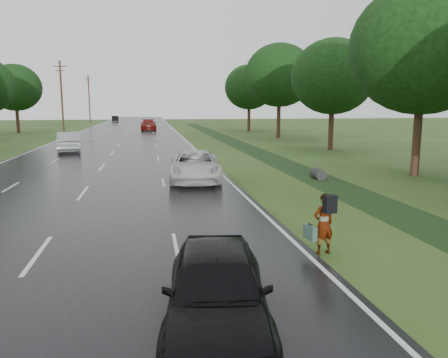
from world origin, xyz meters
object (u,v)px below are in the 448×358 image
dark_sedan (217,289)px  white_pickup (195,166)px  silver_sedan (69,142)px  pedestrian (323,223)px

dark_sedan → white_pickup: bearing=93.1°
white_pickup → dark_sedan: 14.85m
silver_sedan → pedestrian: bearing=102.2°
silver_sedan → dark_sedan: bearing=94.3°
white_pickup → silver_sedan: bearing=124.7°
white_pickup → silver_sedan: silver_sedan is taller
pedestrian → white_pickup: bearing=-92.2°
silver_sedan → white_pickup: bearing=109.7°
white_pickup → dark_sedan: white_pickup is taller
white_pickup → silver_sedan: (-8.67, 15.44, 0.06)m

